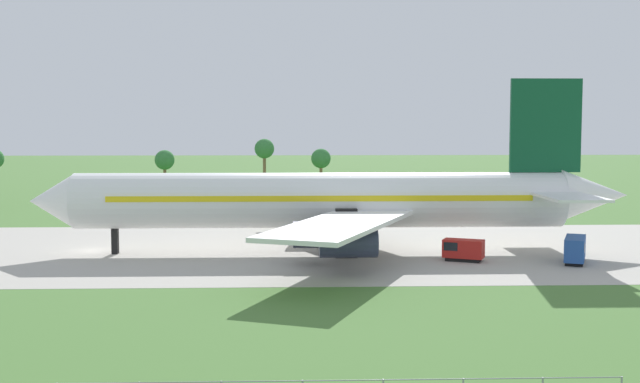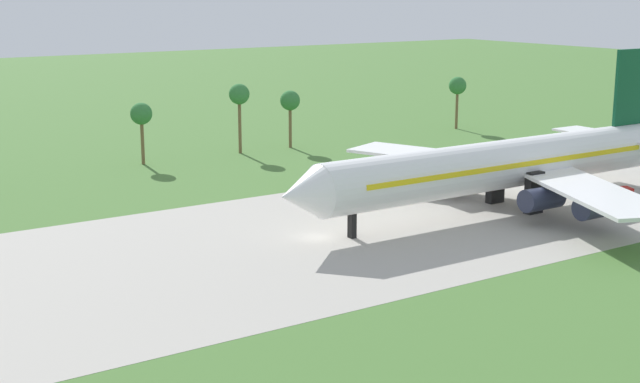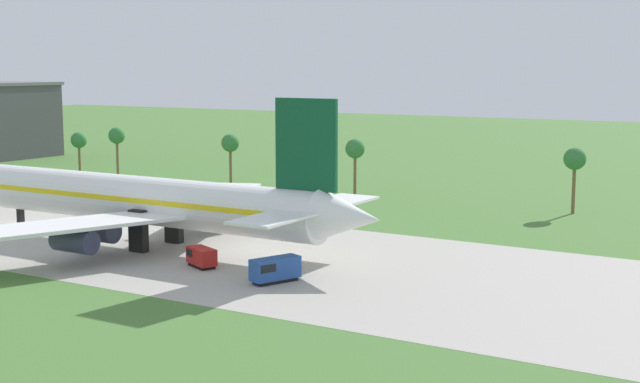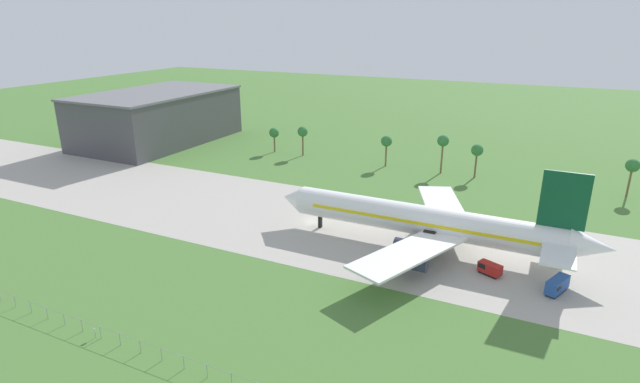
# 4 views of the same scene
# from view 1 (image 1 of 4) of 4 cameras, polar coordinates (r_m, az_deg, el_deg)

# --- Properties ---
(ground_plane) EXTENTS (600.00, 600.00, 0.00)m
(ground_plane) POSITION_cam_1_polar(r_m,az_deg,el_deg) (97.63, -15.99, -4.08)
(ground_plane) COLOR #477233
(taxiway_strip) EXTENTS (320.00, 44.00, 0.02)m
(taxiway_strip) POSITION_cam_1_polar(r_m,az_deg,el_deg) (97.62, -15.99, -4.08)
(taxiway_strip) COLOR #A8A399
(taxiway_strip) RESTS_ON ground_plane
(jet_airliner) EXTENTS (68.68, 54.66, 19.99)m
(jet_airliner) POSITION_cam_1_polar(r_m,az_deg,el_deg) (91.88, 1.09, -0.66)
(jet_airliner) COLOR white
(jet_airliner) RESTS_ON ground_plane
(baggage_tug) EXTENTS (4.00, 6.06, 2.79)m
(baggage_tug) POSITION_cam_1_polar(r_m,az_deg,el_deg) (89.49, 17.68, -3.95)
(baggage_tug) COLOR black
(baggage_tug) RESTS_ON ground_plane
(fuel_truck) EXTENTS (4.72, 3.56, 2.35)m
(fuel_truck) POSITION_cam_1_polar(r_m,az_deg,el_deg) (88.08, 10.07, -4.08)
(fuel_truck) COLOR black
(fuel_truck) RESTS_ON ground_plane
(palm_tree_row) EXTENTS (114.49, 3.60, 12.20)m
(palm_tree_row) POSITION_cam_1_polar(r_m,az_deg,el_deg) (147.46, -8.23, 2.27)
(palm_tree_row) COLOR brown
(palm_tree_row) RESTS_ON ground_plane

